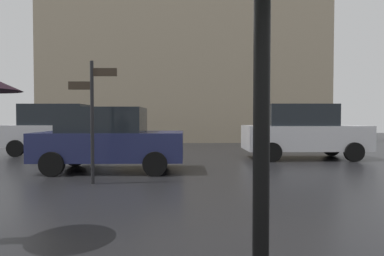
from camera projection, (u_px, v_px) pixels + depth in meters
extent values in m
cylinder|color=black|center=(261.00, 149.00, 1.98)|extent=(0.10, 0.10, 2.61)
cube|color=silver|center=(62.00, 136.00, 13.65)|extent=(4.42, 1.87, 0.88)
cube|color=black|center=(57.00, 115.00, 13.62)|extent=(2.43, 1.72, 0.83)
cylinder|color=black|center=(103.00, 144.00, 14.62)|extent=(0.65, 0.18, 0.65)
cylinder|color=black|center=(91.00, 148.00, 12.75)|extent=(0.65, 0.18, 0.65)
cylinder|color=black|center=(37.00, 144.00, 14.57)|extent=(0.65, 0.18, 0.65)
cylinder|color=black|center=(16.00, 148.00, 12.70)|extent=(0.65, 0.18, 0.65)
cube|color=silver|center=(304.00, 138.00, 12.13)|extent=(4.31, 1.77, 0.88)
cube|color=black|center=(298.00, 115.00, 12.10)|extent=(2.37, 1.63, 0.77)
cylinder|color=black|center=(331.00, 147.00, 13.05)|extent=(0.66, 0.18, 0.66)
cylinder|color=black|center=(354.00, 152.00, 11.28)|extent=(0.66, 0.18, 0.66)
cylinder|color=black|center=(260.00, 148.00, 13.00)|extent=(0.66, 0.18, 0.66)
cylinder|color=black|center=(272.00, 152.00, 11.23)|extent=(0.66, 0.18, 0.66)
cube|color=#1E234C|center=(111.00, 146.00, 9.37)|extent=(4.03, 1.82, 0.78)
cube|color=black|center=(104.00, 120.00, 9.35)|extent=(2.21, 1.68, 0.69)
cylinder|color=black|center=(160.00, 156.00, 10.32)|extent=(0.63, 0.18, 0.63)
cylinder|color=black|center=(155.00, 164.00, 8.50)|extent=(0.63, 0.18, 0.63)
cylinder|color=black|center=(76.00, 156.00, 10.27)|extent=(0.63, 0.18, 0.63)
cylinder|color=black|center=(52.00, 164.00, 8.45)|extent=(0.63, 0.18, 0.63)
cylinder|color=black|center=(92.00, 123.00, 7.47)|extent=(0.08, 0.08, 2.76)
cube|color=#33281E|center=(104.00, 72.00, 7.44)|extent=(0.56, 0.04, 0.18)
cube|color=#33281E|center=(80.00, 86.00, 7.44)|extent=(0.52, 0.04, 0.18)
cube|color=gray|center=(185.00, 35.00, 20.49)|extent=(17.62, 2.00, 13.13)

